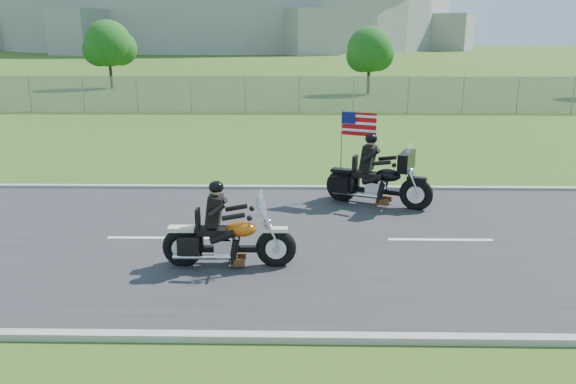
{
  "coord_description": "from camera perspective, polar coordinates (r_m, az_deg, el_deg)",
  "views": [
    {
      "loc": [
        0.98,
        -11.21,
        4.26
      ],
      "look_at": [
        0.76,
        0.0,
        1.08
      ],
      "focal_mm": 35.0,
      "sensor_mm": 36.0,
      "label": 1
    }
  ],
  "objects": [
    {
      "name": "ground",
      "position": [
        12.03,
        -3.66,
        -4.93
      ],
      "size": [
        420.0,
        420.0,
        0.0
      ],
      "primitive_type": "plane",
      "color": "#234D18",
      "rests_on": "ground"
    },
    {
      "name": "road",
      "position": [
        12.03,
        -3.66,
        -4.84
      ],
      "size": [
        120.0,
        8.0,
        0.04
      ],
      "primitive_type": "cube",
      "color": "#28282B",
      "rests_on": "ground"
    },
    {
      "name": "curb_north",
      "position": [
        15.86,
        -2.48,
        0.43
      ],
      "size": [
        120.0,
        0.18,
        0.12
      ],
      "primitive_type": "cube",
      "color": "#9E9B93",
      "rests_on": "ground"
    },
    {
      "name": "curb_south",
      "position": [
        8.36,
        -5.96,
        -14.47
      ],
      "size": [
        120.0,
        0.18,
        0.12
      ],
      "primitive_type": "cube",
      "color": "#9E9B93",
      "rests_on": "ground"
    },
    {
      "name": "fence",
      "position": [
        31.95,
        -9.84,
        9.74
      ],
      "size": [
        60.0,
        0.03,
        2.0
      ],
      "primitive_type": "cube",
      "color": "gray",
      "rests_on": "ground"
    },
    {
      "name": "tree_fence_near",
      "position": [
        41.58,
        8.33,
        13.89
      ],
      "size": [
        3.52,
        3.28,
        4.75
      ],
      "color": "#382316",
      "rests_on": "ground"
    },
    {
      "name": "tree_fence_mid",
      "position": [
        47.66,
        -17.7,
        13.96
      ],
      "size": [
        3.96,
        3.69,
        5.3
      ],
      "color": "#382316",
      "rests_on": "ground"
    },
    {
      "name": "motorcycle_lead",
      "position": [
        10.56,
        -6.23,
        -4.91
      ],
      "size": [
        2.52,
        0.59,
        1.7
      ],
      "rotation": [
        0.0,
        0.0,
        0.01
      ],
      "color": "black",
      "rests_on": "ground"
    },
    {
      "name": "motorcycle_follow",
      "position": [
        14.37,
        9.12,
        1.02
      ],
      "size": [
        2.64,
        1.45,
        2.32
      ],
      "rotation": [
        0.0,
        0.0,
        -0.4
      ],
      "color": "black",
      "rests_on": "ground"
    }
  ]
}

